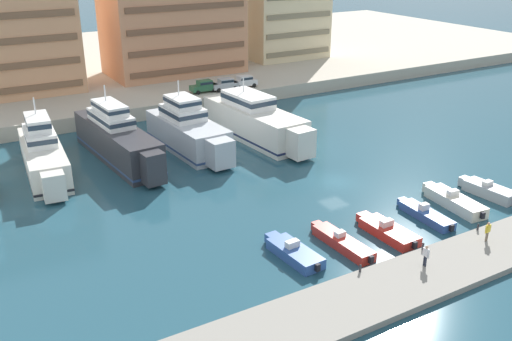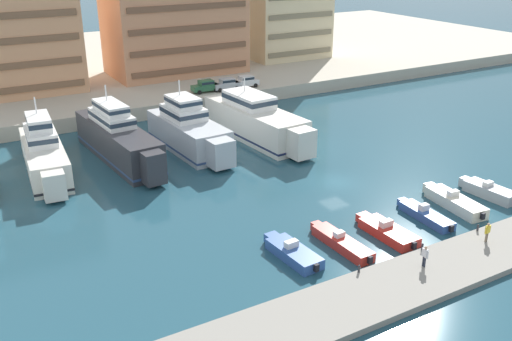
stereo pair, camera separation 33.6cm
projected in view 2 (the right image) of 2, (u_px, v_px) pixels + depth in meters
ground_plane at (335, 182)px, 59.46m from camera, size 400.00×400.00×0.00m
quay_promenade at (131, 62)px, 111.32m from camera, size 180.00×70.00×1.98m
pier_dock at (473, 257)px, 45.04m from camera, size 120.00×5.61×0.50m
yacht_ivory_left at (44, 153)px, 61.09m from camera, size 5.10×17.46×7.87m
yacht_charcoal_mid_left at (118, 139)px, 64.63m from camera, size 5.21×20.09×8.18m
yacht_silver_center_left at (189, 131)px, 67.65m from camera, size 5.51×16.61×8.05m
yacht_ivory_center at (256, 121)px, 71.48m from camera, size 6.11×20.11×7.29m
motorboat_blue_far_left at (292, 252)px, 45.33m from camera, size 2.35×6.43×1.41m
motorboat_red_left at (341, 242)px, 46.82m from camera, size 1.73×7.28×1.31m
motorboat_red_mid_left at (387, 231)px, 48.62m from camera, size 2.25×6.70×1.39m
motorboat_blue_center_left at (425, 215)px, 51.53m from camera, size 1.85×6.74×1.35m
motorboat_cream_center at (454, 201)px, 53.77m from camera, size 2.63×7.64×1.57m
motorboat_grey_center_right at (489, 191)px, 56.00m from camera, size 2.29×6.26×1.50m
car_green_far_left at (205, 86)px, 85.49m from camera, size 4.11×1.94×1.80m
car_silver_left at (227, 84)px, 86.60m from camera, size 4.20×2.14×1.80m
car_white_mid_left at (246, 81)px, 88.20m from camera, size 4.12×1.96×1.80m
apartment_block_far_left at (7, 8)px, 82.28m from camera, size 18.29×13.50×26.07m
apartment_block_left at (174, 22)px, 95.35m from camera, size 22.38×12.98×18.81m
pedestrian_mid_deck at (425, 255)px, 42.95m from camera, size 0.25×0.67×1.74m
pedestrian_far_side at (488, 231)px, 46.45m from camera, size 0.66×0.29×1.71m
bollard_west at (359, 268)px, 42.47m from camera, size 0.20×0.20×0.61m
bollard_west_mid at (422, 246)px, 45.45m from camera, size 0.20×0.20×0.61m
bollard_east_mid at (478, 227)px, 48.44m from camera, size 0.20×0.20×0.61m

